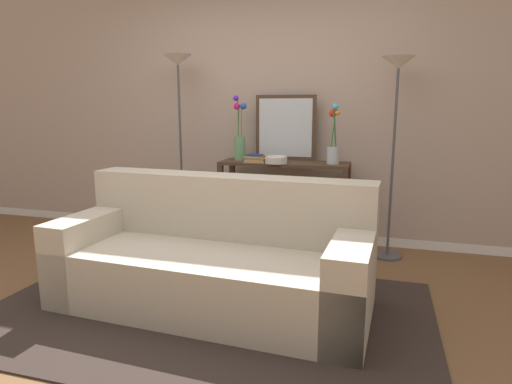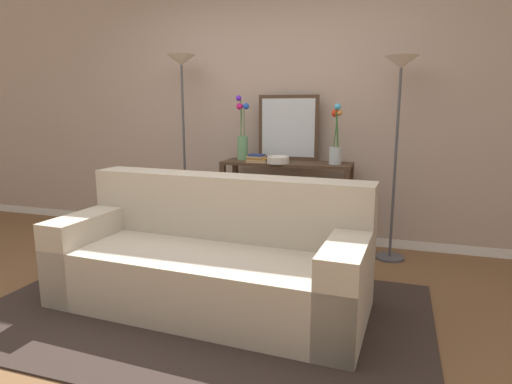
{
  "view_description": "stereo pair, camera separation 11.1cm",
  "coord_description": "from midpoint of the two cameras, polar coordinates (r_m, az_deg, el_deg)",
  "views": [
    {
      "loc": [
        1.2,
        -2.4,
        1.36
      ],
      "look_at": [
        0.23,
        0.93,
        0.69
      ],
      "focal_mm": 30.47,
      "sensor_mm": 36.0,
      "label": 1
    },
    {
      "loc": [
        1.31,
        -2.37,
        1.36
      ],
      "look_at": [
        0.23,
        0.93,
        0.69
      ],
      "focal_mm": 30.47,
      "sensor_mm": 36.0,
      "label": 2
    }
  ],
  "objects": [
    {
      "name": "ground_plane",
      "position": [
        3.03,
        -8.94,
        -16.08
      ],
      "size": [
        16.0,
        16.0,
        0.02
      ],
      "primitive_type": "cube",
      "color": "brown"
    },
    {
      "name": "back_wall",
      "position": [
        4.58,
        2.22,
        11.27
      ],
      "size": [
        12.0,
        0.15,
        2.77
      ],
      "color": "white",
      "rests_on": "ground"
    },
    {
      "name": "area_rug",
      "position": [
        3.06,
        -5.92,
        -15.37
      ],
      "size": [
        2.96,
        1.84,
        0.01
      ],
      "color": "#332823",
      "rests_on": "ground"
    },
    {
      "name": "couch",
      "position": [
        3.07,
        -4.75,
        -8.98
      ],
      "size": [
        2.17,
        0.98,
        0.88
      ],
      "color": "#BCB29E",
      "rests_on": "ground"
    },
    {
      "name": "console_table",
      "position": [
        4.22,
        4.75,
        0.37
      ],
      "size": [
        1.24,
        0.39,
        0.85
      ],
      "color": "#473323",
      "rests_on": "ground"
    },
    {
      "name": "floor_lamp_left",
      "position": [
        4.49,
        -8.92,
        12.3
      ],
      "size": [
        0.28,
        0.28,
        1.87
      ],
      "color": "#4C4C51",
      "rests_on": "ground"
    },
    {
      "name": "floor_lamp_right",
      "position": [
        4.01,
        19.04,
        11.08
      ],
      "size": [
        0.28,
        0.28,
        1.79
      ],
      "color": "#4C4C51",
      "rests_on": "ground"
    },
    {
      "name": "wall_mirror",
      "position": [
        4.32,
        4.99,
        8.4
      ],
      "size": [
        0.6,
        0.02,
        0.63
      ],
      "color": "#473323",
      "rests_on": "console_table"
    },
    {
      "name": "vase_tall_flowers",
      "position": [
        4.33,
        -1.05,
        6.97
      ],
      "size": [
        0.13,
        0.11,
        0.63
      ],
      "color": "#669E6B",
      "rests_on": "console_table"
    },
    {
      "name": "vase_short_flowers",
      "position": [
        4.07,
        11.19,
        6.33
      ],
      "size": [
        0.11,
        0.13,
        0.55
      ],
      "color": "silver",
      "rests_on": "console_table"
    },
    {
      "name": "fruit_bowl",
      "position": [
        4.07,
        3.69,
        4.25
      ],
      "size": [
        0.21,
        0.21,
        0.07
      ],
      "color": "silver",
      "rests_on": "console_table"
    },
    {
      "name": "book_stack",
      "position": [
        4.14,
        0.92,
        4.4
      ],
      "size": [
        0.21,
        0.17,
        0.08
      ],
      "color": "tan",
      "rests_on": "console_table"
    },
    {
      "name": "book_row_under_console",
      "position": [
        4.44,
        0.33,
        -6.03
      ],
      "size": [
        0.34,
        0.17,
        0.13
      ],
      "color": "#2D2D33",
      "rests_on": "ground"
    }
  ]
}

